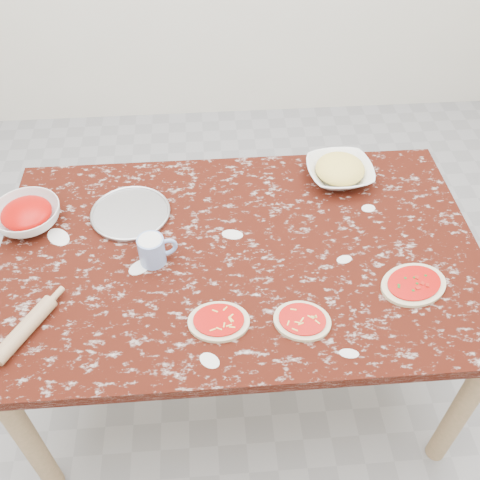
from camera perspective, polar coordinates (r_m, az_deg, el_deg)
name	(u,v)px	position (r m, az deg, el deg)	size (l,w,h in m)	color
ground	(240,368)	(2.41, 0.00, -13.32)	(4.00, 4.00, 0.00)	gray
worktable	(240,267)	(1.87, 0.00, -2.83)	(1.60, 1.00, 0.75)	black
pizza_tray	(131,214)	(1.96, -11.40, 2.73)	(0.27, 0.27, 0.01)	#B2B2B7
sauce_bowl	(28,216)	(2.01, -21.39, 2.35)	(0.23, 0.23, 0.07)	white
cheese_bowl	(339,173)	(2.09, 10.38, 6.97)	(0.25, 0.25, 0.06)	white
flour_mug	(153,250)	(1.76, -9.12, -1.02)	(0.13, 0.09, 0.10)	#829FDD
pizza_left	(219,321)	(1.62, -2.24, -8.52)	(0.19, 0.15, 0.02)	beige
pizza_mid	(302,321)	(1.63, 6.53, -8.40)	(0.20, 0.18, 0.02)	beige
pizza_right	(414,284)	(1.78, 17.74, -4.46)	(0.26, 0.22, 0.02)	beige
rolling_pin	(25,329)	(1.70, -21.65, -8.70)	(0.05, 0.05, 0.23)	tan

